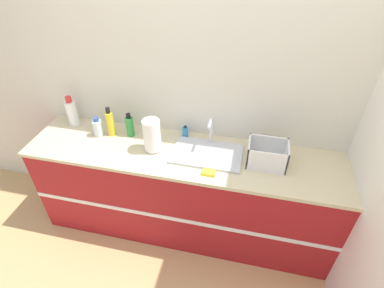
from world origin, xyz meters
TOP-DOWN VIEW (x-y plane):
  - ground_plane at (0.00, 0.00)m, footprint 12.00×12.00m
  - wall_back at (0.00, 0.60)m, footprint 4.90×0.06m
  - wall_right at (1.28, 0.29)m, footprint 0.06×2.57m
  - counter_cabinet at (0.00, 0.29)m, footprint 2.52×0.60m
  - sink at (0.18, 0.31)m, footprint 0.53×0.33m
  - paper_towel_roll at (-0.24, 0.27)m, footprint 0.13×0.13m
  - dish_rack at (0.63, 0.30)m, footprint 0.29×0.21m
  - bottle_white_spray at (-1.04, 0.47)m, footprint 0.09×0.09m
  - bottle_yellow at (-0.65, 0.39)m, footprint 0.06×0.06m
  - bottle_green at (-0.49, 0.42)m, footprint 0.07×0.07m
  - bottle_clear at (-0.75, 0.36)m, footprint 0.08×0.08m
  - soap_dispenser at (-0.04, 0.50)m, footprint 0.05×0.05m
  - sponge at (0.23, 0.09)m, footprint 0.09×0.06m

SIDE VIEW (x-z plane):
  - ground_plane at x=0.00m, z-range 0.00..0.00m
  - counter_cabinet at x=0.00m, z-range 0.00..0.90m
  - sponge at x=0.23m, z-range 0.89..0.92m
  - sink at x=0.18m, z-range 0.78..1.04m
  - soap_dispenser at x=-0.04m, z-range 0.89..0.99m
  - dish_rack at x=0.63m, z-range 0.88..1.06m
  - bottle_clear at x=-0.75m, z-range 0.88..1.06m
  - bottle_green at x=-0.49m, z-range 0.88..1.09m
  - bottle_yellow at x=-0.65m, z-range 0.88..1.14m
  - bottle_white_spray at x=-1.04m, z-range 0.88..1.15m
  - paper_towel_roll at x=-0.24m, z-range 0.90..1.17m
  - wall_back at x=0.00m, z-range 0.00..2.60m
  - wall_right at x=1.28m, z-range 0.00..2.60m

